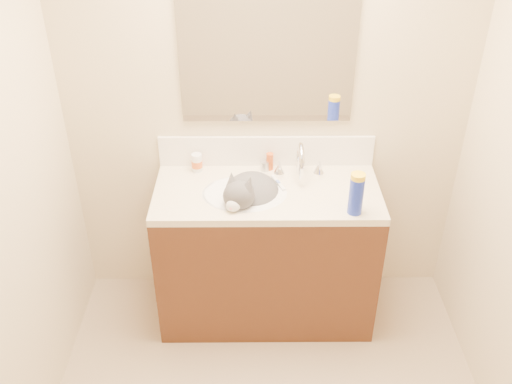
{
  "coord_description": "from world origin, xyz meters",
  "views": [
    {
      "loc": [
        -0.08,
        -1.56,
        2.49
      ],
      "look_at": [
        -0.06,
        0.92,
        0.88
      ],
      "focal_mm": 40.0,
      "sensor_mm": 36.0,
      "label": 1
    }
  ],
  "objects_px": {
    "faucet": "(300,163)",
    "cat": "(250,196)",
    "basin": "(245,204)",
    "pill_bottle": "(197,163)",
    "spray_can": "(356,196)",
    "silver_jar": "(265,166)",
    "vanity_cabinet": "(266,256)",
    "amber_bottle": "(270,161)"
  },
  "relations": [
    {
      "from": "pill_bottle",
      "to": "spray_can",
      "type": "xyz_separation_m",
      "value": [
        0.82,
        -0.41,
        0.05
      ]
    },
    {
      "from": "pill_bottle",
      "to": "amber_bottle",
      "type": "xyz_separation_m",
      "value": [
        0.4,
        0.01,
        -0.0
      ]
    },
    {
      "from": "vanity_cabinet",
      "to": "silver_jar",
      "type": "bearing_deg",
      "value": 92.72
    },
    {
      "from": "basin",
      "to": "cat",
      "type": "distance_m",
      "value": 0.05
    },
    {
      "from": "basin",
      "to": "silver_jar",
      "type": "distance_m",
      "value": 0.28
    },
    {
      "from": "pill_bottle",
      "to": "amber_bottle",
      "type": "distance_m",
      "value": 0.4
    },
    {
      "from": "basin",
      "to": "pill_bottle",
      "type": "xyz_separation_m",
      "value": [
        -0.27,
        0.23,
        0.12
      ]
    },
    {
      "from": "cat",
      "to": "amber_bottle",
      "type": "bearing_deg",
      "value": 89.33
    },
    {
      "from": "cat",
      "to": "faucet",
      "type": "bearing_deg",
      "value": 54.68
    },
    {
      "from": "basin",
      "to": "cat",
      "type": "bearing_deg",
      "value": 16.17
    },
    {
      "from": "cat",
      "to": "amber_bottle",
      "type": "height_order",
      "value": "cat"
    },
    {
      "from": "pill_bottle",
      "to": "spray_can",
      "type": "distance_m",
      "value": 0.91
    },
    {
      "from": "basin",
      "to": "faucet",
      "type": "distance_m",
      "value": 0.38
    },
    {
      "from": "silver_jar",
      "to": "amber_bottle",
      "type": "distance_m",
      "value": 0.04
    },
    {
      "from": "faucet",
      "to": "cat",
      "type": "bearing_deg",
      "value": -149.75
    },
    {
      "from": "vanity_cabinet",
      "to": "faucet",
      "type": "xyz_separation_m",
      "value": [
        0.18,
        0.14,
        0.54
      ]
    },
    {
      "from": "vanity_cabinet",
      "to": "silver_jar",
      "type": "xyz_separation_m",
      "value": [
        -0.01,
        0.21,
        0.48
      ]
    },
    {
      "from": "vanity_cabinet",
      "to": "spray_can",
      "type": "height_order",
      "value": "spray_can"
    },
    {
      "from": "spray_can",
      "to": "amber_bottle",
      "type": "bearing_deg",
      "value": 134.04
    },
    {
      "from": "pill_bottle",
      "to": "spray_can",
      "type": "relative_size",
      "value": 0.53
    },
    {
      "from": "cat",
      "to": "silver_jar",
      "type": "distance_m",
      "value": 0.25
    },
    {
      "from": "pill_bottle",
      "to": "faucet",
      "type": "bearing_deg",
      "value": -6.52
    },
    {
      "from": "vanity_cabinet",
      "to": "amber_bottle",
      "type": "height_order",
      "value": "amber_bottle"
    },
    {
      "from": "basin",
      "to": "spray_can",
      "type": "distance_m",
      "value": 0.6
    },
    {
      "from": "vanity_cabinet",
      "to": "pill_bottle",
      "type": "height_order",
      "value": "pill_bottle"
    },
    {
      "from": "silver_jar",
      "to": "amber_bottle",
      "type": "bearing_deg",
      "value": 18.09
    },
    {
      "from": "basin",
      "to": "pill_bottle",
      "type": "bearing_deg",
      "value": 138.93
    },
    {
      "from": "silver_jar",
      "to": "spray_can",
      "type": "xyz_separation_m",
      "value": [
        0.44,
        -0.42,
        0.07
      ]
    },
    {
      "from": "silver_jar",
      "to": "spray_can",
      "type": "height_order",
      "value": "spray_can"
    },
    {
      "from": "vanity_cabinet",
      "to": "amber_bottle",
      "type": "relative_size",
      "value": 12.12
    },
    {
      "from": "vanity_cabinet",
      "to": "faucet",
      "type": "bearing_deg",
      "value": 37.29
    },
    {
      "from": "pill_bottle",
      "to": "spray_can",
      "type": "height_order",
      "value": "spray_can"
    },
    {
      "from": "pill_bottle",
      "to": "basin",
      "type": "bearing_deg",
      "value": -41.07
    },
    {
      "from": "faucet",
      "to": "amber_bottle",
      "type": "relative_size",
      "value": 2.83
    },
    {
      "from": "basin",
      "to": "silver_jar",
      "type": "relative_size",
      "value": 8.09
    },
    {
      "from": "faucet",
      "to": "silver_jar",
      "type": "relative_size",
      "value": 5.04
    },
    {
      "from": "spray_can",
      "to": "basin",
      "type": "bearing_deg",
      "value": 161.97
    },
    {
      "from": "faucet",
      "to": "pill_bottle",
      "type": "distance_m",
      "value": 0.57
    },
    {
      "from": "vanity_cabinet",
      "to": "pill_bottle",
      "type": "distance_m",
      "value": 0.66
    },
    {
      "from": "faucet",
      "to": "cat",
      "type": "xyz_separation_m",
      "value": [
        -0.27,
        -0.16,
        -0.11
      ]
    },
    {
      "from": "cat",
      "to": "spray_can",
      "type": "relative_size",
      "value": 2.37
    },
    {
      "from": "cat",
      "to": "spray_can",
      "type": "bearing_deg",
      "value": 4.78
    }
  ]
}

